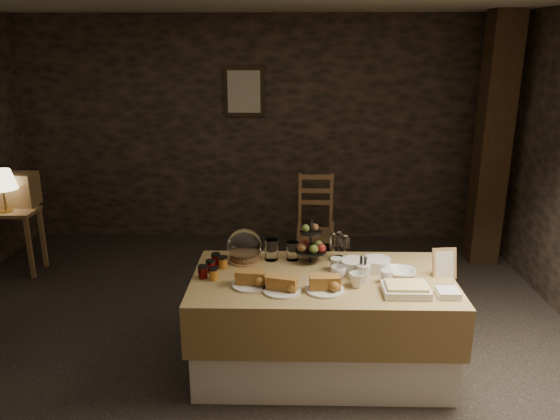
{
  "coord_description": "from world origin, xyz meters",
  "views": [
    {
      "loc": [
        0.4,
        -3.84,
        2.29
      ],
      "look_at": [
        0.31,
        0.2,
        1.04
      ],
      "focal_mm": 35.0,
      "sensor_mm": 36.0,
      "label": 1
    }
  ],
  "objects_px": {
    "table_lamp": "(2,180)",
    "timber_column": "(493,142)",
    "buffet_table": "(322,316)",
    "fruit_stand": "(311,246)",
    "chair": "(315,219)",
    "wine_rack": "(15,189)",
    "console_table": "(6,222)"
  },
  "relations": [
    {
      "from": "console_table",
      "to": "chair",
      "type": "relative_size",
      "value": 0.97
    },
    {
      "from": "buffet_table",
      "to": "chair",
      "type": "distance_m",
      "value": 2.32
    },
    {
      "from": "fruit_stand",
      "to": "wine_rack",
      "type": "bearing_deg",
      "value": 152.08
    },
    {
      "from": "chair",
      "to": "timber_column",
      "type": "xyz_separation_m",
      "value": [
        1.8,
        -0.2,
        0.91
      ]
    },
    {
      "from": "console_table",
      "to": "table_lamp",
      "type": "xyz_separation_m",
      "value": [
        0.05,
        -0.05,
        0.46
      ]
    },
    {
      "from": "table_lamp",
      "to": "timber_column",
      "type": "height_order",
      "value": "timber_column"
    },
    {
      "from": "chair",
      "to": "table_lamp",
      "type": "bearing_deg",
      "value": -165.96
    },
    {
      "from": "table_lamp",
      "to": "fruit_stand",
      "type": "height_order",
      "value": "table_lamp"
    },
    {
      "from": "buffet_table",
      "to": "chair",
      "type": "xyz_separation_m",
      "value": [
        0.05,
        2.32,
        -0.02
      ]
    },
    {
      "from": "console_table",
      "to": "timber_column",
      "type": "height_order",
      "value": "timber_column"
    },
    {
      "from": "buffet_table",
      "to": "wine_rack",
      "type": "xyz_separation_m",
      "value": [
        -3.07,
        1.86,
        0.42
      ]
    },
    {
      "from": "table_lamp",
      "to": "chair",
      "type": "relative_size",
      "value": 0.62
    },
    {
      "from": "wine_rack",
      "to": "chair",
      "type": "height_order",
      "value": "wine_rack"
    },
    {
      "from": "timber_column",
      "to": "chair",
      "type": "bearing_deg",
      "value": 173.6
    },
    {
      "from": "buffet_table",
      "to": "fruit_stand",
      "type": "bearing_deg",
      "value": 104.79
    },
    {
      "from": "chair",
      "to": "fruit_stand",
      "type": "bearing_deg",
      "value": -91.83
    },
    {
      "from": "chair",
      "to": "fruit_stand",
      "type": "distance_m",
      "value": 2.1
    },
    {
      "from": "wine_rack",
      "to": "chair",
      "type": "xyz_separation_m",
      "value": [
        3.12,
        0.46,
        -0.45
      ]
    },
    {
      "from": "wine_rack",
      "to": "fruit_stand",
      "type": "relative_size",
      "value": 1.27
    },
    {
      "from": "wine_rack",
      "to": "chair",
      "type": "distance_m",
      "value": 3.18
    },
    {
      "from": "table_lamp",
      "to": "wine_rack",
      "type": "xyz_separation_m",
      "value": [
        0.0,
        0.23,
        -0.15
      ]
    },
    {
      "from": "table_lamp",
      "to": "chair",
      "type": "bearing_deg",
      "value": 12.52
    },
    {
      "from": "table_lamp",
      "to": "wine_rack",
      "type": "bearing_deg",
      "value": 90.0
    },
    {
      "from": "buffet_table",
      "to": "console_table",
      "type": "distance_m",
      "value": 3.54
    },
    {
      "from": "table_lamp",
      "to": "timber_column",
      "type": "relative_size",
      "value": 0.17
    },
    {
      "from": "wine_rack",
      "to": "buffet_table",
      "type": "bearing_deg",
      "value": -31.21
    },
    {
      "from": "timber_column",
      "to": "console_table",
      "type": "bearing_deg",
      "value": -174.94
    },
    {
      "from": "buffet_table",
      "to": "wine_rack",
      "type": "relative_size",
      "value": 4.34
    },
    {
      "from": "console_table",
      "to": "fruit_stand",
      "type": "relative_size",
      "value": 2.03
    },
    {
      "from": "chair",
      "to": "fruit_stand",
      "type": "relative_size",
      "value": 2.09
    },
    {
      "from": "buffet_table",
      "to": "timber_column",
      "type": "height_order",
      "value": "timber_column"
    },
    {
      "from": "table_lamp",
      "to": "timber_column",
      "type": "distance_m",
      "value": 4.95
    }
  ]
}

